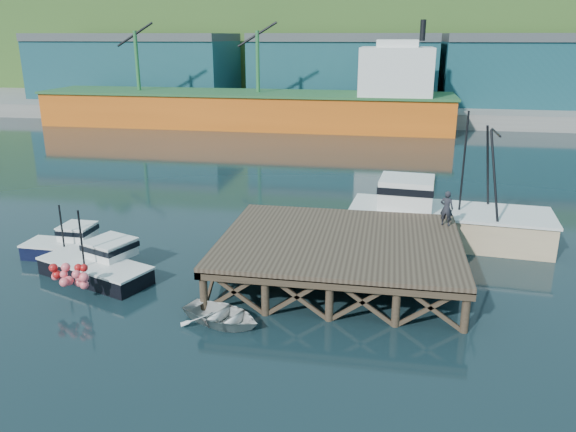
% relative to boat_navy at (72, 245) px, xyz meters
% --- Properties ---
extents(ground, '(300.00, 300.00, 0.00)m').
position_rel_boat_navy_xyz_m(ground, '(9.55, -0.15, -0.65)').
color(ground, black).
rests_on(ground, ground).
extents(wharf, '(12.00, 10.00, 2.62)m').
position_rel_boat_navy_xyz_m(wharf, '(15.05, -0.34, 1.29)').
color(wharf, brown).
rests_on(wharf, ground).
extents(far_quay, '(160.00, 40.00, 2.00)m').
position_rel_boat_navy_xyz_m(far_quay, '(9.55, 69.85, 0.35)').
color(far_quay, gray).
rests_on(far_quay, ground).
extents(warehouse_left, '(32.00, 16.00, 9.00)m').
position_rel_boat_navy_xyz_m(warehouse_left, '(-25.45, 64.85, 5.85)').
color(warehouse_left, '#1A4B57').
rests_on(warehouse_left, far_quay).
extents(warehouse_mid, '(28.00, 16.00, 9.00)m').
position_rel_boat_navy_xyz_m(warehouse_mid, '(9.55, 64.85, 5.85)').
color(warehouse_mid, '#1A4B57').
rests_on(warehouse_mid, far_quay).
extents(warehouse_right, '(30.00, 16.00, 9.00)m').
position_rel_boat_navy_xyz_m(warehouse_right, '(39.55, 64.85, 5.85)').
color(warehouse_right, '#1A4B57').
rests_on(warehouse_right, far_quay).
extents(cargo_ship, '(55.50, 10.00, 13.75)m').
position_rel_boat_navy_xyz_m(cargo_ship, '(1.09, 47.85, 2.66)').
color(cargo_ship, orange).
rests_on(cargo_ship, ground).
extents(hillside, '(220.00, 50.00, 22.00)m').
position_rel_boat_navy_xyz_m(hillside, '(9.55, 99.85, 10.35)').
color(hillside, '#2D511E').
rests_on(hillside, ground).
extents(boat_navy, '(5.22, 2.79, 3.25)m').
position_rel_boat_navy_xyz_m(boat_navy, '(0.00, 0.00, 0.00)').
color(boat_navy, black).
rests_on(boat_navy, ground).
extents(boat_black, '(6.63, 5.51, 3.85)m').
position_rel_boat_navy_xyz_m(boat_black, '(2.89, -2.37, 0.05)').
color(boat_black, black).
rests_on(boat_black, ground).
extents(trawler, '(12.06, 5.20, 7.86)m').
position_rel_boat_navy_xyz_m(trawler, '(20.76, 6.35, 0.96)').
color(trawler, '#D1B487').
rests_on(trawler, ground).
extents(dinghy, '(4.39, 3.77, 0.76)m').
position_rel_boat_navy_xyz_m(dinghy, '(10.52, -5.95, -0.27)').
color(dinghy, silver).
rests_on(dinghy, ground).
extents(dockworker, '(0.81, 0.66, 1.92)m').
position_rel_boat_navy_xyz_m(dockworker, '(20.45, 2.92, 2.43)').
color(dockworker, black).
rests_on(dockworker, wharf).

